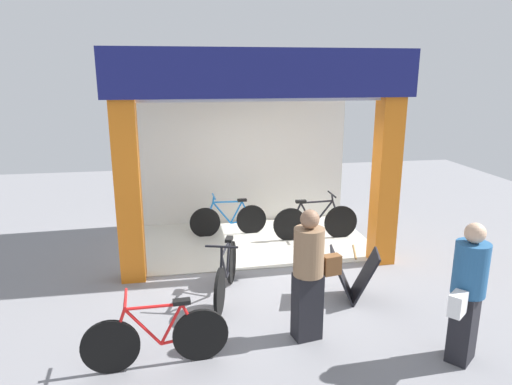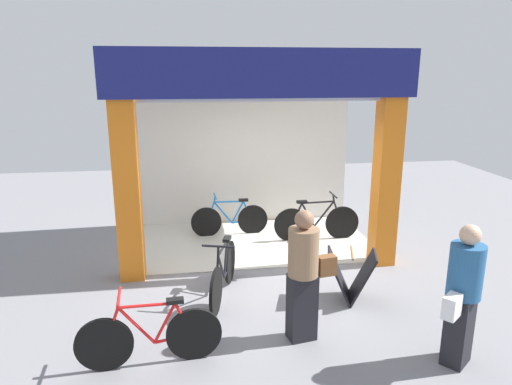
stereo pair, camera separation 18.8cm
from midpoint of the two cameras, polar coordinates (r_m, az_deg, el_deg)
ground_plane at (r=7.75m, az=0.12°, el=-9.48°), size 17.00×17.00×0.00m
shop_facade at (r=8.47m, az=-1.39°, el=5.85°), size 4.70×2.92×3.52m
bicycle_inside_0 at (r=9.17m, az=-3.99°, el=-3.34°), size 1.53×0.42×0.84m
bicycle_inside_1 at (r=8.99m, az=6.76°, el=-3.59°), size 1.67×0.46×0.92m
bicycle_parked_0 at (r=6.76m, az=-4.52°, el=-9.94°), size 0.55×1.60×0.91m
bicycle_parked_1 at (r=5.43m, az=-13.18°, el=-17.10°), size 1.60×0.44×0.88m
sandwich_board_sign at (r=6.79m, az=11.13°, el=-10.01°), size 0.79×0.68×0.75m
pedestrian_0 at (r=5.61m, az=23.80°, el=-11.17°), size 0.63×0.58×1.64m
pedestrian_1 at (r=5.59m, az=5.63°, el=-9.86°), size 0.64×0.42×1.65m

